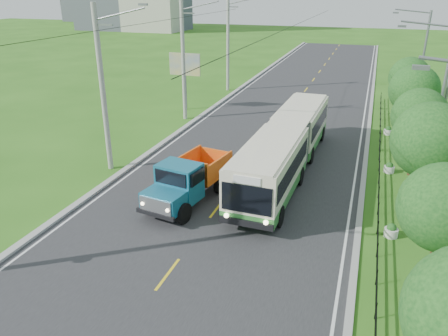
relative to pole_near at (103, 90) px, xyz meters
The scene contains 24 objects.
ground 13.24m from the pole_near, 47.45° to the right, with size 240.00×240.00×0.00m, color #2B6117.
road 14.67m from the pole_near, 53.09° to the left, with size 14.00×120.00×0.02m, color #28282B.
curb_left 12.14m from the pole_near, 84.48° to the left, with size 0.40×120.00×0.15m, color #9E9E99.
curb_right 19.60m from the pole_near, 35.52° to the left, with size 0.30×120.00×0.10m, color #9E9E99.
edge_line_left 12.22m from the pole_near, 81.66° to the left, with size 0.12×120.00×0.00m, color silver.
edge_line_right 19.21m from the pole_near, 36.41° to the left, with size 0.12×120.00×0.00m, color silver.
centre_dash 13.23m from the pole_near, 47.45° to the right, with size 0.12×2.20×0.00m, color yellow.
railing_right 17.68m from the pole_near, 17.09° to the left, with size 0.04×40.00×0.60m, color black.
pole_near is the anchor object (origin of this frame).
pole_mid 12.00m from the pole_near, 90.00° to the left, with size 3.51×0.32×10.00m.
pole_far 24.00m from the pole_near, 90.00° to the left, with size 3.51×0.32×10.00m.
tree_second 19.44m from the pole_near, 20.74° to the right, with size 3.18×3.26×5.30m.
tree_third 18.17m from the pole_near, ahead, with size 3.60×3.62×6.00m.
tree_fourth 18.89m from the pole_near, 15.84° to the left, with size 3.24×3.31×5.40m.
tree_fifth 21.31m from the pole_near, 31.59° to the left, with size 3.48×3.52×5.80m.
tree_back 24.98m from the pole_near, 43.41° to the left, with size 3.30×3.36×5.50m.
streetlight_mid 19.56m from the pole_near, 14.81° to the left, with size 3.02×0.20×9.07m.
streetlight_far 26.80m from the pole_near, 45.14° to the left, with size 3.02×0.20×9.07m.
planter_near 17.79m from the pole_near, 10.09° to the right, with size 0.64×0.64×0.67m.
planter_mid 18.23m from the pole_near, 16.52° to the left, with size 0.64×0.64×0.67m.
planter_far 21.83m from the pole_near, 37.63° to the left, with size 0.64×0.64×0.67m.
billboard_left 15.10m from the pole_near, 94.72° to the left, with size 3.00×0.20×5.20m.
bus 11.53m from the pole_near, 15.31° to the left, with size 3.11×16.41×3.15m.
dump_truck 8.00m from the pole_near, 22.82° to the right, with size 3.16×6.19×2.48m.
Camera 1 is at (6.86, -13.16, 10.81)m, focal length 35.00 mm.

